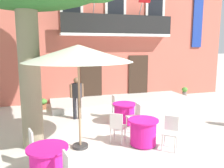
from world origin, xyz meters
The scene contains 15 objects.
ground_plane centered at (0.00, 0.00, 0.00)m, with size 120.00×120.00×0.00m, color beige.
building_facade centered at (0.91, 6.99, 3.75)m, with size 13.00×5.09×7.50m.
entrance_step_platform centered at (0.91, 3.93, 0.12)m, with size 6.78×2.14×0.25m, color silver.
cafe_table_near_tree centered at (-0.15, -0.83, 0.39)m, with size 0.86×0.86×0.76m.
cafe_chair_near_tree_0 centered at (0.47, -1.26, 0.53)m, with size 0.56×0.56×0.91m.
cafe_chair_near_tree_1 centered at (-0.81, -0.46, 0.53)m, with size 0.56×0.56×0.91m.
cafe_table_middle centered at (-0.02, 1.07, 0.39)m, with size 0.86×0.86×0.76m.
cafe_chair_middle_0 centered at (-0.08, 1.82, 0.53)m, with size 0.41×0.41×0.91m.
cafe_chair_middle_1 centered at (0.10, 0.33, 0.53)m, with size 0.42×0.42×0.91m.
cafe_table_front centered at (-2.81, -1.90, 0.39)m, with size 0.86×0.86×0.76m.
cafe_chair_front_0 centered at (-3.04, -1.18, 0.53)m, with size 0.48×0.48×0.91m.
cafe_umbrella centered at (-1.89, -0.45, 2.61)m, with size 2.90×2.90×2.85m.
ground_planter_left centered at (-2.83, 4.03, 0.27)m, with size 0.42×0.42×0.48m.
ground_planter_right centered at (4.65, 4.20, 0.32)m, with size 0.32×0.32×0.57m.
pedestrian_near_entrance centered at (-1.57, 2.17, 0.92)m, with size 0.53×0.39×1.63m.
Camera 1 is at (-2.88, -6.63, 2.82)m, focal length 37.57 mm.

